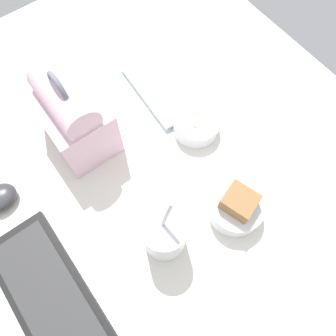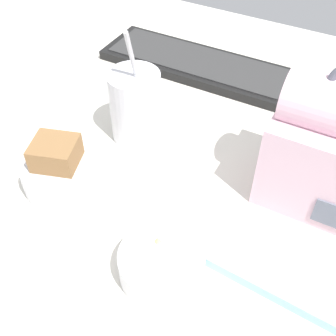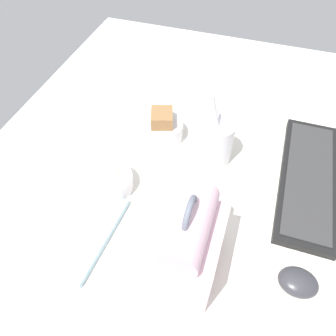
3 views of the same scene
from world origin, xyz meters
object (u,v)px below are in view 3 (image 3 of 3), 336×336
(lunch_bag, at_px, (187,244))
(chopstick_case, at_px, (102,239))
(keyboard, at_px, (308,178))
(soup_cup, at_px, (216,142))
(bento_bowl_snacks, at_px, (111,181))
(computer_mouse, at_px, (298,282))
(bento_bowl_sandwich, at_px, (162,128))

(lunch_bag, bearing_deg, chopstick_case, -88.93)
(keyboard, xyz_separation_m, soup_cup, (-0.00, -0.23, 0.05))
(lunch_bag, distance_m, bento_bowl_snacks, 0.27)
(computer_mouse, relative_size, chopstick_case, 0.36)
(lunch_bag, relative_size, bento_bowl_sandwich, 1.98)
(bento_bowl_sandwich, bearing_deg, keyboard, 84.46)
(lunch_bag, relative_size, computer_mouse, 2.90)
(lunch_bag, bearing_deg, bento_bowl_snacks, -121.30)
(soup_cup, height_order, bento_bowl_sandwich, soup_cup)
(bento_bowl_snacks, bearing_deg, bento_bowl_sandwich, 163.61)
(soup_cup, bearing_deg, bento_bowl_sandwich, -103.49)
(soup_cup, xyz_separation_m, computer_mouse, (0.27, 0.23, -0.05))
(bento_bowl_sandwich, height_order, bento_bowl_snacks, bento_bowl_sandwich)
(bento_bowl_snacks, bearing_deg, chopstick_case, 16.34)
(keyboard, distance_m, bento_bowl_snacks, 0.48)
(soup_cup, height_order, bento_bowl_snacks, soup_cup)
(soup_cup, bearing_deg, bento_bowl_snacks, -51.96)
(bento_bowl_sandwich, relative_size, bento_bowl_snacks, 1.06)
(keyboard, bearing_deg, soup_cup, -90.25)
(bento_bowl_sandwich, relative_size, computer_mouse, 1.46)
(bento_bowl_sandwich, distance_m, chopstick_case, 0.34)
(bento_bowl_sandwich, distance_m, bento_bowl_snacks, 0.21)
(keyboard, distance_m, chopstick_case, 0.51)
(computer_mouse, bearing_deg, chopstick_case, -85.80)
(lunch_bag, xyz_separation_m, soup_cup, (-0.30, -0.01, -0.03))
(chopstick_case, bearing_deg, bento_bowl_sandwich, 176.82)
(soup_cup, xyz_separation_m, chopstick_case, (0.30, -0.17, -0.05))
(lunch_bag, distance_m, chopstick_case, 0.20)
(computer_mouse, height_order, chopstick_case, computer_mouse)
(keyboard, relative_size, bento_bowl_sandwich, 3.54)
(keyboard, bearing_deg, bento_bowl_snacks, -69.76)
(lunch_bag, bearing_deg, bento_bowl_sandwich, -154.29)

